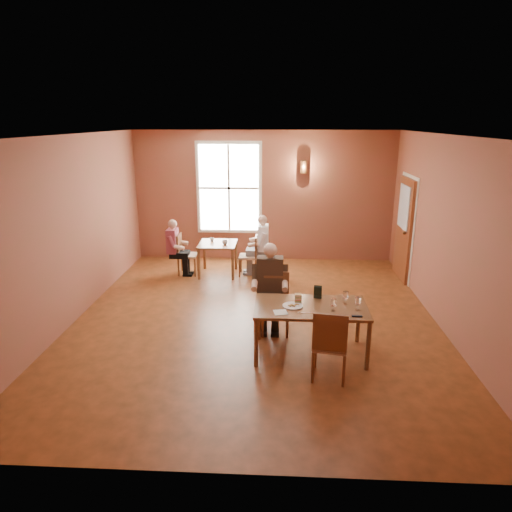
{
  "coord_description": "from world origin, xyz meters",
  "views": [
    {
      "loc": [
        0.39,
        -7.03,
        3.23
      ],
      "look_at": [
        0.0,
        0.2,
        1.05
      ],
      "focal_mm": 32.0,
      "sensor_mm": 36.0,
      "label": 1
    }
  ],
  "objects_px": {
    "chair_diner_white": "(248,256)",
    "chair_diner_main": "(275,304)",
    "chair_empty": "(330,343)",
    "diner_white": "(249,247)",
    "chair_diner_maroon": "(188,254)",
    "main_table": "(310,330)",
    "diner_main": "(275,293)",
    "diner_maroon": "(186,248)",
    "second_table": "(218,259)"
  },
  "relations": [
    {
      "from": "chair_diner_white",
      "to": "chair_diner_main",
      "type": "bearing_deg",
      "value": -167.37
    },
    {
      "from": "chair_empty",
      "to": "diner_white",
      "type": "xyz_separation_m",
      "value": [
        -1.3,
        4.01,
        0.14
      ]
    },
    {
      "from": "chair_diner_maroon",
      "to": "main_table",
      "type": "bearing_deg",
      "value": 35.38
    },
    {
      "from": "main_table",
      "to": "diner_white",
      "type": "relative_size",
      "value": 1.25
    },
    {
      "from": "main_table",
      "to": "chair_diner_maroon",
      "type": "xyz_separation_m",
      "value": [
        -2.42,
        3.4,
        0.07
      ]
    },
    {
      "from": "diner_main",
      "to": "diner_maroon",
      "type": "height_order",
      "value": "diner_main"
    },
    {
      "from": "main_table",
      "to": "diner_maroon",
      "type": "relative_size",
      "value": 1.33
    },
    {
      "from": "chair_diner_maroon",
      "to": "diner_white",
      "type": "bearing_deg",
      "value": 90.0
    },
    {
      "from": "diner_main",
      "to": "chair_diner_maroon",
      "type": "distance_m",
      "value": 3.39
    },
    {
      "from": "chair_diner_white",
      "to": "chair_empty",
      "type": "bearing_deg",
      "value": -161.6
    },
    {
      "from": "chair_diner_main",
      "to": "diner_white",
      "type": "bearing_deg",
      "value": -77.96
    },
    {
      "from": "main_table",
      "to": "chair_diner_white",
      "type": "relative_size",
      "value": 1.82
    },
    {
      "from": "chair_diner_main",
      "to": "diner_maroon",
      "type": "xyz_separation_m",
      "value": [
        -1.95,
        2.75,
        0.12
      ]
    },
    {
      "from": "diner_main",
      "to": "chair_empty",
      "type": "xyz_separation_m",
      "value": [
        0.72,
        -1.22,
        -0.19
      ]
    },
    {
      "from": "second_table",
      "to": "main_table",
      "type": "bearing_deg",
      "value": -62.56
    },
    {
      "from": "main_table",
      "to": "chair_empty",
      "type": "height_order",
      "value": "chair_empty"
    },
    {
      "from": "chair_diner_main",
      "to": "chair_diner_white",
      "type": "height_order",
      "value": "chair_diner_main"
    },
    {
      "from": "chair_empty",
      "to": "chair_diner_white",
      "type": "bearing_deg",
      "value": 117.55
    },
    {
      "from": "chair_diner_main",
      "to": "chair_diner_white",
      "type": "relative_size",
      "value": 1.09
    },
    {
      "from": "chair_empty",
      "to": "diner_maroon",
      "type": "bearing_deg",
      "value": 132.76
    },
    {
      "from": "diner_main",
      "to": "chair_empty",
      "type": "relative_size",
      "value": 1.39
    },
    {
      "from": "chair_empty",
      "to": "chair_diner_white",
      "type": "relative_size",
      "value": 1.12
    },
    {
      "from": "chair_empty",
      "to": "second_table",
      "type": "distance_m",
      "value": 4.47
    },
    {
      "from": "main_table",
      "to": "diner_maroon",
      "type": "distance_m",
      "value": 4.2
    },
    {
      "from": "second_table",
      "to": "diner_maroon",
      "type": "bearing_deg",
      "value": 180.0
    },
    {
      "from": "diner_main",
      "to": "diner_white",
      "type": "height_order",
      "value": "diner_main"
    },
    {
      "from": "main_table",
      "to": "diner_maroon",
      "type": "bearing_deg",
      "value": 125.72
    },
    {
      "from": "main_table",
      "to": "diner_main",
      "type": "height_order",
      "value": "diner_main"
    },
    {
      "from": "chair_diner_main",
      "to": "chair_empty",
      "type": "bearing_deg",
      "value": 119.72
    },
    {
      "from": "main_table",
      "to": "chair_diner_main",
      "type": "xyz_separation_m",
      "value": [
        -0.5,
        0.65,
        0.1
      ]
    },
    {
      "from": "main_table",
      "to": "chair_diner_maroon",
      "type": "height_order",
      "value": "chair_diner_maroon"
    },
    {
      "from": "diner_main",
      "to": "diner_white",
      "type": "bearing_deg",
      "value": -78.09
    },
    {
      "from": "chair_empty",
      "to": "diner_white",
      "type": "height_order",
      "value": "diner_white"
    },
    {
      "from": "diner_main",
      "to": "chair_diner_maroon",
      "type": "xyz_separation_m",
      "value": [
        -1.92,
        2.78,
        -0.23
      ]
    },
    {
      "from": "main_table",
      "to": "chair_diner_white",
      "type": "xyz_separation_m",
      "value": [
        -1.12,
        3.4,
        0.06
      ]
    },
    {
      "from": "main_table",
      "to": "chair_empty",
      "type": "xyz_separation_m",
      "value": [
        0.22,
        -0.6,
        0.12
      ]
    },
    {
      "from": "chair_empty",
      "to": "second_table",
      "type": "xyz_separation_m",
      "value": [
        -1.98,
        4.01,
        -0.13
      ]
    },
    {
      "from": "chair_empty",
      "to": "diner_white",
      "type": "relative_size",
      "value": 0.77
    },
    {
      "from": "main_table",
      "to": "chair_empty",
      "type": "distance_m",
      "value": 0.65
    },
    {
      "from": "chair_diner_main",
      "to": "diner_maroon",
      "type": "bearing_deg",
      "value": -54.73
    },
    {
      "from": "chair_empty",
      "to": "main_table",
      "type": "bearing_deg",
      "value": 118.83
    },
    {
      "from": "diner_white",
      "to": "diner_maroon",
      "type": "distance_m",
      "value": 1.36
    },
    {
      "from": "diner_white",
      "to": "second_table",
      "type": "bearing_deg",
      "value": 90.0
    },
    {
      "from": "second_table",
      "to": "chair_diner_maroon",
      "type": "relative_size",
      "value": 0.9
    },
    {
      "from": "chair_empty",
      "to": "chair_diner_maroon",
      "type": "height_order",
      "value": "chair_empty"
    },
    {
      "from": "chair_empty",
      "to": "chair_diner_maroon",
      "type": "xyz_separation_m",
      "value": [
        -2.63,
        4.01,
        -0.04
      ]
    },
    {
      "from": "chair_diner_white",
      "to": "diner_maroon",
      "type": "xyz_separation_m",
      "value": [
        -1.33,
        0.0,
        0.16
      ]
    },
    {
      "from": "diner_white",
      "to": "diner_maroon",
      "type": "xyz_separation_m",
      "value": [
        -1.36,
        0.0,
        -0.04
      ]
    },
    {
      "from": "diner_main",
      "to": "chair_diner_white",
      "type": "distance_m",
      "value": 2.86
    },
    {
      "from": "chair_diner_main",
      "to": "second_table",
      "type": "height_order",
      "value": "chair_diner_main"
    }
  ]
}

